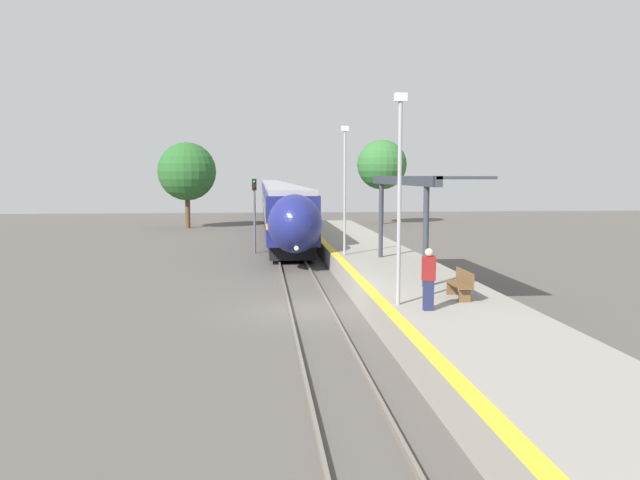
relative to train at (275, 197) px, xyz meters
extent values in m
plane|color=#56514C|center=(0.00, -52.36, -2.29)|extent=(120.00, 120.00, 0.00)
cube|color=slate|center=(-0.72, -52.36, -2.21)|extent=(0.08, 90.00, 0.15)
cube|color=slate|center=(0.72, -52.36, -2.21)|extent=(0.08, 90.00, 0.15)
cube|color=black|center=(0.00, -31.25, -1.66)|extent=(2.50, 19.32, 0.81)
cube|color=navy|center=(0.00, -31.25, -0.79)|extent=(2.84, 21.00, 0.94)
cube|color=yellow|center=(0.00, -31.25, -0.16)|extent=(2.85, 21.00, 0.32)
cube|color=navy|center=(0.00, -31.25, 0.71)|extent=(2.84, 21.00, 1.42)
cube|color=black|center=(0.00, -31.25, 0.64)|extent=(2.87, 19.32, 0.78)
cube|color=#9E9EA3|center=(0.00, -31.25, 1.56)|extent=(2.55, 21.00, 0.30)
cylinder|color=black|center=(-0.72, -38.86, -1.86)|extent=(0.12, 0.86, 0.86)
cylinder|color=black|center=(0.72, -38.86, -1.86)|extent=(0.12, 0.86, 0.86)
cylinder|color=black|center=(-0.72, -36.66, -1.86)|extent=(0.12, 0.86, 0.86)
cylinder|color=black|center=(0.72, -36.66, -1.86)|extent=(0.12, 0.86, 0.86)
cylinder|color=black|center=(-0.72, -25.84, -1.86)|extent=(0.12, 0.86, 0.86)
cylinder|color=black|center=(0.72, -25.84, -1.86)|extent=(0.12, 0.86, 0.86)
cylinder|color=black|center=(-0.72, -23.64, -1.86)|extent=(0.12, 0.86, 0.86)
cylinder|color=black|center=(0.72, -23.64, -1.86)|extent=(0.12, 0.86, 0.86)
ellipsoid|color=navy|center=(0.00, -42.93, 0.08)|extent=(2.72, 3.56, 2.94)
ellipsoid|color=black|center=(0.00, -43.38, 0.56)|extent=(1.99, 2.08, 1.50)
sphere|color=#F9F4CC|center=(0.00, -44.27, -1.01)|extent=(0.24, 0.24, 0.24)
cube|color=black|center=(0.00, -9.45, -1.66)|extent=(2.50, 19.32, 0.81)
cube|color=navy|center=(0.00, -9.45, -0.79)|extent=(2.84, 21.00, 0.94)
cube|color=yellow|center=(0.00, -9.45, -0.16)|extent=(2.85, 21.00, 0.32)
cube|color=navy|center=(0.00, -9.45, 0.71)|extent=(2.84, 21.00, 1.42)
cube|color=black|center=(0.00, -9.45, 0.64)|extent=(2.87, 19.32, 0.78)
cube|color=#9E9EA3|center=(0.00, -9.45, 1.56)|extent=(2.55, 21.00, 0.30)
cylinder|color=black|center=(-0.72, -17.06, -1.86)|extent=(0.12, 0.86, 0.86)
cylinder|color=black|center=(0.72, -17.06, -1.86)|extent=(0.12, 0.86, 0.86)
cylinder|color=black|center=(-0.72, -14.86, -1.86)|extent=(0.12, 0.86, 0.86)
cylinder|color=black|center=(0.72, -14.86, -1.86)|extent=(0.12, 0.86, 0.86)
cylinder|color=black|center=(-0.72, -4.04, -1.86)|extent=(0.12, 0.86, 0.86)
cylinder|color=black|center=(0.72, -4.04, -1.86)|extent=(0.12, 0.86, 0.86)
cylinder|color=black|center=(-0.72, -1.84, -1.86)|extent=(0.12, 0.86, 0.86)
cylinder|color=black|center=(0.72, -1.84, -1.86)|extent=(0.12, 0.86, 0.86)
cube|color=black|center=(0.00, 12.34, -1.66)|extent=(2.50, 19.32, 0.81)
cube|color=navy|center=(0.00, 12.34, -0.79)|extent=(2.84, 21.00, 0.94)
cube|color=yellow|center=(0.00, 12.34, -0.16)|extent=(2.85, 21.00, 0.32)
cube|color=navy|center=(0.00, 12.34, 0.71)|extent=(2.84, 21.00, 1.42)
cube|color=black|center=(0.00, 12.34, 0.64)|extent=(2.87, 19.32, 0.78)
cube|color=#9E9EA3|center=(0.00, 12.34, 1.56)|extent=(2.55, 21.00, 0.30)
cylinder|color=black|center=(-0.72, 4.74, -1.86)|extent=(0.12, 0.86, 0.86)
cylinder|color=black|center=(0.72, 4.74, -1.86)|extent=(0.12, 0.86, 0.86)
cylinder|color=black|center=(-0.72, 6.94, -1.86)|extent=(0.12, 0.86, 0.86)
cylinder|color=black|center=(0.72, 6.94, -1.86)|extent=(0.12, 0.86, 0.86)
cylinder|color=black|center=(-0.72, 17.75, -1.86)|extent=(0.12, 0.86, 0.86)
cylinder|color=black|center=(0.72, 17.75, -1.86)|extent=(0.12, 0.86, 0.86)
cylinder|color=black|center=(-0.72, 19.95, -1.86)|extent=(0.12, 0.86, 0.86)
cylinder|color=black|center=(0.72, 19.95, -1.86)|extent=(0.12, 0.86, 0.86)
cube|color=black|center=(0.00, 34.14, -1.66)|extent=(2.50, 19.32, 0.81)
cube|color=navy|center=(0.00, 34.14, -0.79)|extent=(2.84, 21.00, 0.94)
cube|color=yellow|center=(0.00, 34.14, -0.16)|extent=(2.85, 21.00, 0.32)
cube|color=navy|center=(0.00, 34.14, 0.71)|extent=(2.84, 21.00, 1.42)
cube|color=black|center=(0.00, 34.14, 0.64)|extent=(2.87, 19.32, 0.78)
cube|color=#9E9EA3|center=(0.00, 34.14, 1.56)|extent=(2.55, 21.00, 0.30)
cylinder|color=black|center=(-0.72, 26.53, -1.86)|extent=(0.12, 0.86, 0.86)
cylinder|color=black|center=(0.72, 26.53, -1.86)|extent=(0.12, 0.86, 0.86)
cylinder|color=black|center=(-0.72, 28.73, -1.86)|extent=(0.12, 0.86, 0.86)
cylinder|color=black|center=(0.72, 28.73, -1.86)|extent=(0.12, 0.86, 0.86)
cylinder|color=black|center=(-0.72, 39.55, -1.86)|extent=(0.12, 0.86, 0.86)
cylinder|color=black|center=(0.72, 39.55, -1.86)|extent=(0.12, 0.86, 0.86)
cylinder|color=black|center=(-0.72, 41.75, -1.86)|extent=(0.12, 0.86, 0.86)
cylinder|color=black|center=(0.72, 41.75, -1.86)|extent=(0.12, 0.86, 0.86)
cube|color=gray|center=(3.92, -52.36, -1.83)|extent=(4.35, 64.00, 0.92)
cube|color=yellow|center=(1.94, -52.36, -1.37)|extent=(0.40, 64.00, 0.01)
cube|color=brown|center=(4.43, -55.81, -1.16)|extent=(0.36, 0.06, 0.42)
cube|color=brown|center=(4.43, -54.58, -1.16)|extent=(0.36, 0.06, 0.42)
cube|color=brown|center=(4.43, -55.20, -0.94)|extent=(0.44, 1.64, 0.03)
cube|color=brown|center=(4.63, -55.20, -0.70)|extent=(0.04, 1.64, 0.44)
cube|color=navy|center=(3.03, -56.81, -0.94)|extent=(0.28, 0.20, 0.86)
cube|color=maroon|center=(3.03, -56.81, -0.17)|extent=(0.36, 0.22, 0.68)
sphere|color=beige|center=(3.03, -56.81, 0.29)|extent=(0.23, 0.23, 0.23)
cylinder|color=#59595E|center=(-2.07, -35.53, -0.36)|extent=(0.14, 0.14, 3.87)
cube|color=black|center=(-2.07, -35.53, 1.93)|extent=(0.28, 0.20, 0.70)
sphere|color=#1ED833|center=(-2.07, -35.64, 2.10)|extent=(0.14, 0.14, 0.14)
sphere|color=#330A0A|center=(-2.07, -35.64, 1.76)|extent=(0.14, 0.14, 0.14)
cylinder|color=#9E9EA3|center=(2.35, -55.95, 1.61)|extent=(0.12, 0.12, 5.96)
cube|color=silver|center=(2.35, -55.95, 4.70)|extent=(0.36, 0.20, 0.24)
cylinder|color=#9E9EA3|center=(2.35, -44.05, 1.61)|extent=(0.12, 0.12, 5.96)
cube|color=silver|center=(2.35, -44.05, 4.70)|extent=(0.36, 0.20, 0.24)
cylinder|color=#333842|center=(3.93, -53.11, 0.40)|extent=(0.20, 0.20, 3.54)
cylinder|color=#333842|center=(3.93, -45.11, 0.40)|extent=(0.20, 0.20, 3.54)
cube|color=#333842|center=(3.93, -49.11, 2.27)|extent=(0.24, 11.00, 0.36)
cube|color=#333842|center=(4.83, -49.11, 2.39)|extent=(2.00, 11.00, 0.10)
cylinder|color=brown|center=(-8.34, -16.01, -0.77)|extent=(0.44, 0.44, 3.05)
sphere|color=#286028|center=(-8.34, -16.01, 2.87)|extent=(5.28, 5.28, 5.28)
cylinder|color=brown|center=(10.23, -13.10, -0.33)|extent=(0.44, 0.44, 3.91)
sphere|color=#337033|center=(10.23, -13.10, 3.57)|extent=(4.88, 4.88, 4.88)
camera|label=1|loc=(-1.71, -73.91, 2.44)|focal=35.00mm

